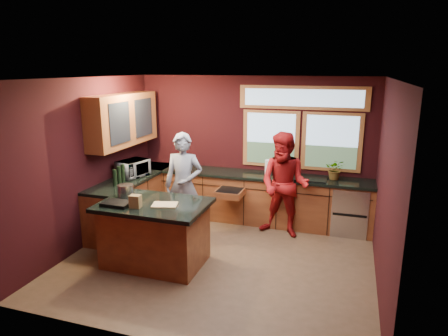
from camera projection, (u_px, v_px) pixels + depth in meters
The scene contains 14 objects.
floor at pixel (220, 259), 6.10m from camera, with size 4.50×4.50×0.00m, color brown.
room_shell at pixel (189, 138), 6.13m from camera, with size 4.52×4.02×2.71m.
back_counter at pixel (258, 198), 7.49m from camera, with size 4.50×0.64×0.93m.
left_counter at pixel (134, 200), 7.35m from camera, with size 0.64×2.30×0.93m.
island at pixel (155, 233), 5.87m from camera, with size 1.55×1.05×0.95m.
person_grey at pixel (184, 185), 6.76m from camera, with size 0.66×0.43×1.80m, color slate.
person_red at pixel (284, 185), 6.78m from camera, with size 0.88×0.68×1.81m, color maroon.
microwave at pixel (133, 168), 7.17m from camera, with size 0.55×0.37×0.30m, color #999999.
potted_plant at pixel (335, 169), 6.97m from camera, with size 0.33×0.28×0.36m, color #999999.
paper_towel at pixel (268, 167), 7.29m from camera, with size 0.12×0.12×0.28m, color silver.
cutting_board at pixel (165, 205), 5.65m from camera, with size 0.35×0.25×0.02m, color tan.
stock_pot at pixel (126, 191), 6.04m from camera, with size 0.24×0.24×0.18m, color #AFAFB4.
paper_bag at pixel (135, 201), 5.55m from camera, with size 0.15×0.12×0.18m, color brown.
black_tray at pixel (117, 204), 5.66m from camera, with size 0.40×0.28×0.05m, color black.
Camera 1 is at (1.77, -5.28, 2.85)m, focal length 32.00 mm.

